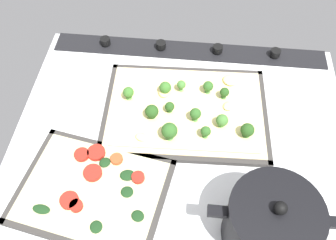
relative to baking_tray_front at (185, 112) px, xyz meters
The scene contains 7 objects.
ground_plane 8.02cm from the baking_tray_front, 85.92° to the left, with size 79.82×66.32×3.00cm, color silver.
stove_control_panel 21.89cm from the baking_tray_front, 88.55° to the right, with size 76.62×7.00×2.60cm.
baking_tray_front is the anchor object (origin of this frame).
broccoli_pizza 1.42cm from the baking_tray_front, 107.16° to the left, with size 38.73×27.52×6.01cm.
baking_tray_back 29.65cm from the baking_tray_front, 51.89° to the left, with size 34.74×28.87×1.30cm.
veggie_pizza_back 29.29cm from the baking_tray_front, 51.48° to the left, with size 31.95×26.08×1.90cm.
cooking_pot 34.37cm from the baking_tray_front, 121.43° to the left, with size 24.02×17.15×15.24cm.
Camera 1 is at (-1.56, 45.96, 72.28)cm, focal length 38.56 mm.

